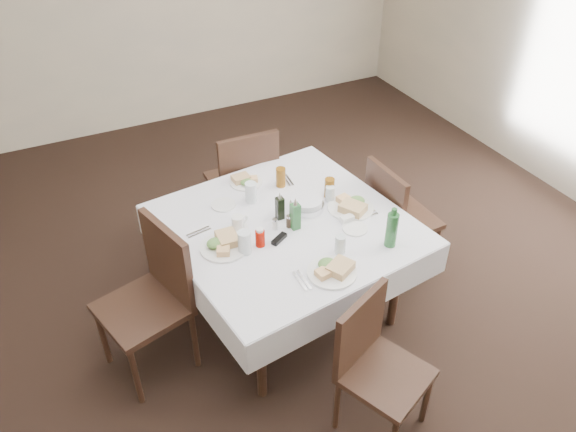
% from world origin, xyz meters
% --- Properties ---
extents(ground_plane, '(7.00, 7.00, 0.00)m').
position_xyz_m(ground_plane, '(0.00, 0.00, 0.00)').
color(ground_plane, black).
extents(room_shell, '(6.04, 7.04, 2.80)m').
position_xyz_m(room_shell, '(0.00, 0.00, 1.71)').
color(room_shell, '#B7AD99').
rests_on(room_shell, ground).
extents(dining_table, '(1.63, 1.63, 0.76)m').
position_xyz_m(dining_table, '(0.04, 0.21, 0.69)').
color(dining_table, black).
rests_on(dining_table, ground).
extents(chair_north, '(0.48, 0.48, 1.00)m').
position_xyz_m(chair_north, '(0.12, 1.10, 0.57)').
color(chair_north, black).
rests_on(chair_north, ground).
extents(chair_south, '(0.55, 0.55, 0.89)m').
position_xyz_m(chair_south, '(0.08, -0.79, 0.51)').
color(chair_south, black).
rests_on(chair_south, ground).
extents(chair_east, '(0.45, 0.45, 0.93)m').
position_xyz_m(chair_east, '(0.93, 0.24, 0.53)').
color(chair_east, black).
rests_on(chair_east, ground).
extents(chair_west, '(0.59, 0.59, 1.01)m').
position_xyz_m(chair_west, '(-0.85, 0.18, 0.57)').
color(chair_west, black).
rests_on(chair_west, ground).
extents(meal_north, '(0.23, 0.23, 0.05)m').
position_xyz_m(meal_north, '(-0.01, 0.76, 0.78)').
color(meal_north, white).
rests_on(meal_north, dining_table).
extents(meal_south, '(0.29, 0.29, 0.06)m').
position_xyz_m(meal_south, '(0.07, -0.33, 0.79)').
color(meal_south, white).
rests_on(meal_south, dining_table).
extents(meal_east, '(0.31, 0.31, 0.07)m').
position_xyz_m(meal_east, '(0.50, 0.16, 0.79)').
color(meal_east, white).
rests_on(meal_east, dining_table).
extents(meal_west, '(0.29, 0.29, 0.06)m').
position_xyz_m(meal_west, '(-0.40, 0.16, 0.79)').
color(meal_west, white).
rests_on(meal_west, dining_table).
extents(side_plate_a, '(0.16, 0.16, 0.01)m').
position_xyz_m(side_plate_a, '(-0.25, 0.57, 0.77)').
color(side_plate_a, white).
rests_on(side_plate_a, dining_table).
extents(side_plate_b, '(0.16, 0.16, 0.01)m').
position_xyz_m(side_plate_b, '(0.40, -0.04, 0.77)').
color(side_plate_b, white).
rests_on(side_plate_b, dining_table).
extents(water_n, '(0.08, 0.08, 0.14)m').
position_xyz_m(water_n, '(-0.06, 0.54, 0.83)').
color(water_n, silver).
rests_on(water_n, dining_table).
extents(water_s, '(0.06, 0.06, 0.12)m').
position_xyz_m(water_s, '(0.20, -0.19, 0.82)').
color(water_s, silver).
rests_on(water_s, dining_table).
extents(water_e, '(0.06, 0.06, 0.11)m').
position_xyz_m(water_e, '(0.42, 0.31, 0.82)').
color(water_e, silver).
rests_on(water_e, dining_table).
extents(water_w, '(0.08, 0.08, 0.15)m').
position_xyz_m(water_w, '(-0.30, 0.07, 0.84)').
color(water_w, silver).
rests_on(water_w, dining_table).
extents(iced_tea_a, '(0.07, 0.07, 0.14)m').
position_xyz_m(iced_tea_a, '(0.20, 0.62, 0.83)').
color(iced_tea_a, brown).
rests_on(iced_tea_a, dining_table).
extents(iced_tea_b, '(0.07, 0.07, 0.14)m').
position_xyz_m(iced_tea_b, '(0.44, 0.35, 0.83)').
color(iced_tea_b, brown).
rests_on(iced_tea_b, dining_table).
extents(bread_basket, '(0.23, 0.23, 0.08)m').
position_xyz_m(bread_basket, '(0.23, 0.30, 0.80)').
color(bread_basket, silver).
rests_on(bread_basket, dining_table).
extents(oil_cruet_dark, '(0.05, 0.05, 0.20)m').
position_xyz_m(oil_cruet_dark, '(0.03, 0.28, 0.85)').
color(oil_cruet_dark, black).
rests_on(oil_cruet_dark, dining_table).
extents(oil_cruet_green, '(0.05, 0.05, 0.23)m').
position_xyz_m(oil_cruet_green, '(0.07, 0.14, 0.86)').
color(oil_cruet_green, '#296732').
rests_on(oil_cruet_green, dining_table).
extents(ketchup_bottle, '(0.06, 0.06, 0.13)m').
position_xyz_m(ketchup_bottle, '(-0.20, 0.08, 0.82)').
color(ketchup_bottle, '#9F0C00').
rests_on(ketchup_bottle, dining_table).
extents(salt_shaker, '(0.03, 0.03, 0.08)m').
position_xyz_m(salt_shaker, '(-0.05, 0.19, 0.80)').
color(salt_shaker, white).
rests_on(salt_shaker, dining_table).
extents(pepper_shaker, '(0.04, 0.04, 0.09)m').
position_xyz_m(pepper_shaker, '(0.04, 0.17, 0.80)').
color(pepper_shaker, '#382C1E').
rests_on(pepper_shaker, dining_table).
extents(coffee_mug, '(0.14, 0.13, 0.09)m').
position_xyz_m(coffee_mug, '(-0.25, 0.30, 0.80)').
color(coffee_mug, white).
rests_on(coffee_mug, dining_table).
extents(sunglasses, '(0.12, 0.09, 0.03)m').
position_xyz_m(sunglasses, '(-0.07, 0.07, 0.77)').
color(sunglasses, black).
rests_on(sunglasses, dining_table).
extents(green_bottle, '(0.07, 0.07, 0.27)m').
position_xyz_m(green_bottle, '(0.51, -0.26, 0.88)').
color(green_bottle, '#296732').
rests_on(green_bottle, dining_table).
extents(sugar_caddy, '(0.09, 0.05, 0.04)m').
position_xyz_m(sugar_caddy, '(0.40, 0.05, 0.78)').
color(sugar_caddy, white).
rests_on(sugar_caddy, dining_table).
extents(cutlery_n, '(0.05, 0.16, 0.01)m').
position_xyz_m(cutlery_n, '(0.27, 0.66, 0.77)').
color(cutlery_n, silver).
rests_on(cutlery_n, dining_table).
extents(cutlery_s, '(0.04, 0.17, 0.01)m').
position_xyz_m(cutlery_s, '(-0.12, -0.31, 0.77)').
color(cutlery_s, silver).
rests_on(cutlery_s, dining_table).
extents(cutlery_e, '(0.20, 0.05, 0.01)m').
position_xyz_m(cutlery_e, '(0.53, 0.05, 0.77)').
color(cutlery_e, silver).
rests_on(cutlery_e, dining_table).
extents(cutlery_w, '(0.17, 0.07, 0.01)m').
position_xyz_m(cutlery_w, '(-0.49, 0.37, 0.77)').
color(cutlery_w, silver).
rests_on(cutlery_w, dining_table).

